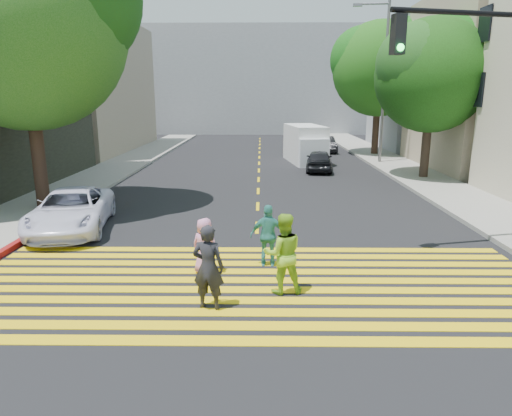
{
  "coord_description": "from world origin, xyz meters",
  "views": [
    {
      "loc": [
        0.13,
        -8.45,
        4.2
      ],
      "look_at": [
        0.0,
        3.0,
        1.4
      ],
      "focal_mm": 32.0,
      "sensor_mm": 36.0,
      "label": 1
    }
  ],
  "objects_px": {
    "dark_car_parked": "(325,144)",
    "silver_car": "(303,139)",
    "white_sedan": "(71,210)",
    "tree_left": "(26,17)",
    "tree_right_near": "(434,69)",
    "pedestrian_child": "(205,246)",
    "pedestrian_extra": "(269,236)",
    "pedestrian_woman": "(283,254)",
    "white_van": "(306,145)",
    "pedestrian_man": "(208,267)",
    "dark_car_near": "(319,160)",
    "tree_right_far": "(381,64)",
    "traffic_signal": "(498,93)"
  },
  "relations": [
    {
      "from": "dark_car_parked",
      "to": "silver_car",
      "type": "bearing_deg",
      "value": 103.36
    },
    {
      "from": "white_sedan",
      "to": "tree_left",
      "type": "bearing_deg",
      "value": 117.49
    },
    {
      "from": "tree_right_near",
      "to": "pedestrian_child",
      "type": "height_order",
      "value": "tree_right_near"
    },
    {
      "from": "pedestrian_extra",
      "to": "white_sedan",
      "type": "relative_size",
      "value": 0.34
    },
    {
      "from": "pedestrian_child",
      "to": "dark_car_parked",
      "type": "xyz_separation_m",
      "value": [
        6.37,
        25.23,
        -0.09
      ]
    },
    {
      "from": "tree_left",
      "to": "white_sedan",
      "type": "height_order",
      "value": "tree_left"
    },
    {
      "from": "tree_left",
      "to": "pedestrian_child",
      "type": "relative_size",
      "value": 7.39
    },
    {
      "from": "pedestrian_woman",
      "to": "white_van",
      "type": "height_order",
      "value": "white_van"
    },
    {
      "from": "pedestrian_man",
      "to": "silver_car",
      "type": "relative_size",
      "value": 0.41
    },
    {
      "from": "pedestrian_woman",
      "to": "dark_car_near",
      "type": "distance_m",
      "value": 17.17
    },
    {
      "from": "tree_right_near",
      "to": "pedestrian_child",
      "type": "bearing_deg",
      "value": -126.85
    },
    {
      "from": "white_sedan",
      "to": "dark_car_near",
      "type": "height_order",
      "value": "white_sedan"
    },
    {
      "from": "dark_car_near",
      "to": "dark_car_parked",
      "type": "xyz_separation_m",
      "value": [
        1.65,
        9.4,
        -0.02
      ]
    },
    {
      "from": "tree_right_far",
      "to": "pedestrian_child",
      "type": "xyz_separation_m",
      "value": [
        -9.79,
        -23.22,
        -5.78
      ]
    },
    {
      "from": "pedestrian_child",
      "to": "pedestrian_woman",
      "type": "bearing_deg",
      "value": 169.63
    },
    {
      "from": "white_sedan",
      "to": "traffic_signal",
      "type": "bearing_deg",
      "value": -18.05
    },
    {
      "from": "tree_right_near",
      "to": "silver_car",
      "type": "bearing_deg",
      "value": 106.21
    },
    {
      "from": "pedestrian_woman",
      "to": "pedestrian_child",
      "type": "relative_size",
      "value": 1.29
    },
    {
      "from": "tree_right_near",
      "to": "pedestrian_man",
      "type": "bearing_deg",
      "value": -122.42
    },
    {
      "from": "dark_car_near",
      "to": "silver_car",
      "type": "bearing_deg",
      "value": -84.37
    },
    {
      "from": "white_sedan",
      "to": "tree_right_near",
      "type": "bearing_deg",
      "value": 23.15
    },
    {
      "from": "tree_right_far",
      "to": "silver_car",
      "type": "bearing_deg",
      "value": 125.18
    },
    {
      "from": "pedestrian_extra",
      "to": "white_van",
      "type": "relative_size",
      "value": 0.3
    },
    {
      "from": "pedestrian_extra",
      "to": "white_sedan",
      "type": "distance_m",
      "value": 7.03
    },
    {
      "from": "tree_right_near",
      "to": "white_van",
      "type": "distance_m",
      "value": 9.46
    },
    {
      "from": "tree_right_near",
      "to": "dark_car_near",
      "type": "distance_m",
      "value": 7.59
    },
    {
      "from": "dark_car_near",
      "to": "silver_car",
      "type": "height_order",
      "value": "silver_car"
    },
    {
      "from": "white_sedan",
      "to": "dark_car_near",
      "type": "distance_m",
      "value": 15.4
    },
    {
      "from": "white_sedan",
      "to": "dark_car_parked",
      "type": "xyz_separation_m",
      "value": [
        11.11,
        21.55,
        -0.06
      ]
    },
    {
      "from": "tree_left",
      "to": "pedestrian_man",
      "type": "xyz_separation_m",
      "value": [
        7.16,
        -8.35,
        -6.03
      ]
    },
    {
      "from": "silver_car",
      "to": "traffic_signal",
      "type": "bearing_deg",
      "value": 96.08
    },
    {
      "from": "pedestrian_man",
      "to": "white_van",
      "type": "xyz_separation_m",
      "value": [
        3.96,
        21.31,
        0.26
      ]
    },
    {
      "from": "pedestrian_child",
      "to": "traffic_signal",
      "type": "bearing_deg",
      "value": -145.34
    },
    {
      "from": "pedestrian_child",
      "to": "dark_car_parked",
      "type": "distance_m",
      "value": 26.02
    },
    {
      "from": "pedestrian_child",
      "to": "silver_car",
      "type": "relative_size",
      "value": 0.32
    },
    {
      "from": "tree_right_far",
      "to": "pedestrian_man",
      "type": "xyz_separation_m",
      "value": [
        -9.49,
        -25.11,
        -5.58
      ]
    },
    {
      "from": "tree_right_near",
      "to": "pedestrian_extra",
      "type": "distance_m",
      "value": 15.88
    },
    {
      "from": "tree_left",
      "to": "pedestrian_child",
      "type": "bearing_deg",
      "value": -43.26
    },
    {
      "from": "tree_right_near",
      "to": "traffic_signal",
      "type": "relative_size",
      "value": 1.23
    },
    {
      "from": "pedestrian_man",
      "to": "silver_car",
      "type": "height_order",
      "value": "pedestrian_man"
    },
    {
      "from": "tree_left",
      "to": "silver_car",
      "type": "bearing_deg",
      "value": 63.24
    },
    {
      "from": "tree_left",
      "to": "dark_car_parked",
      "type": "relative_size",
      "value": 2.81
    },
    {
      "from": "tree_left",
      "to": "traffic_signal",
      "type": "height_order",
      "value": "tree_left"
    },
    {
      "from": "pedestrian_woman",
      "to": "dark_car_near",
      "type": "relative_size",
      "value": 0.49
    },
    {
      "from": "dark_car_parked",
      "to": "traffic_signal",
      "type": "distance_m",
      "value": 23.64
    },
    {
      "from": "tree_left",
      "to": "white_sedan",
      "type": "bearing_deg",
      "value": -52.63
    },
    {
      "from": "pedestrian_man",
      "to": "white_van",
      "type": "height_order",
      "value": "white_van"
    },
    {
      "from": "tree_left",
      "to": "tree_right_near",
      "type": "height_order",
      "value": "tree_left"
    },
    {
      "from": "dark_car_near",
      "to": "dark_car_parked",
      "type": "height_order",
      "value": "dark_car_near"
    },
    {
      "from": "tree_right_far",
      "to": "dark_car_parked",
      "type": "bearing_deg",
      "value": 149.49
    }
  ]
}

